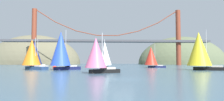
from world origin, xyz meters
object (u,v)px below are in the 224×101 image
(sailboat_white_mainsail, at_px, (105,55))
(sailboat_pink_spinnaker, at_px, (97,54))
(sailboat_blue_spinnaker, at_px, (61,50))
(sailboat_navy_sail, at_px, (35,53))
(channel_buoy, at_px, (55,67))
(sailboat_orange_sail, at_px, (32,53))
(sailboat_yellow_sail, at_px, (199,50))
(sailboat_scarlet_sail, at_px, (151,56))

(sailboat_white_mainsail, xyz_separation_m, sailboat_pink_spinnaker, (-1.52, -17.42, -0.49))
(sailboat_white_mainsail, xyz_separation_m, sailboat_blue_spinnaker, (-10.46, -3.52, 1.06))
(sailboat_navy_sail, relative_size, channel_buoy, 3.86)
(sailboat_orange_sail, xyz_separation_m, sailboat_yellow_sail, (41.46, -5.89, 0.73))
(sailboat_blue_spinnaker, distance_m, sailboat_yellow_sail, 33.14)
(sailboat_navy_sail, distance_m, sailboat_pink_spinnaker, 45.10)
(sailboat_orange_sail, xyz_separation_m, sailboat_scarlet_sail, (34.90, 15.64, -0.32))
(sailboat_scarlet_sail, bearing_deg, sailboat_white_mainsail, -134.26)
(sailboat_pink_spinnaker, relative_size, channel_buoy, 2.71)
(sailboat_white_mainsail, distance_m, channel_buoy, 16.98)
(sailboat_pink_spinnaker, relative_size, sailboat_scarlet_sail, 0.88)
(sailboat_orange_sail, distance_m, sailboat_scarlet_sail, 38.24)
(sailboat_blue_spinnaker, distance_m, channel_buoy, 12.93)
(sailboat_white_mainsail, relative_size, sailboat_orange_sail, 0.94)
(sailboat_blue_spinnaker, xyz_separation_m, sailboat_scarlet_sail, (26.55, 20.03, -1.06))
(sailboat_navy_sail, relative_size, sailboat_blue_spinnaker, 1.04)
(sailboat_blue_spinnaker, height_order, sailboat_scarlet_sail, sailboat_blue_spinnaker)
(sailboat_scarlet_sail, distance_m, sailboat_yellow_sail, 22.53)
(sailboat_pink_spinnaker, bearing_deg, sailboat_scarlet_sail, 62.57)
(sailboat_navy_sail, height_order, sailboat_pink_spinnaker, sailboat_navy_sail)
(sailboat_blue_spinnaker, bearing_deg, sailboat_pink_spinnaker, -57.26)
(sailboat_blue_spinnaker, relative_size, sailboat_orange_sail, 1.19)
(sailboat_blue_spinnaker, relative_size, channel_buoy, 3.72)
(sailboat_pink_spinnaker, xyz_separation_m, sailboat_yellow_sail, (24.17, 12.40, 1.54))
(sailboat_white_mainsail, height_order, channel_buoy, sailboat_white_mainsail)
(sailboat_orange_sail, bearing_deg, sailboat_blue_spinnaker, -27.74)
(sailboat_scarlet_sail, relative_size, channel_buoy, 3.06)
(sailboat_yellow_sail, bearing_deg, sailboat_navy_sail, 151.27)
(sailboat_scarlet_sail, bearing_deg, sailboat_blue_spinnaker, -142.97)
(sailboat_orange_sail, bearing_deg, sailboat_yellow_sail, -8.09)
(sailboat_orange_sail, bearing_deg, sailboat_white_mainsail, -2.66)
(sailboat_navy_sail, distance_m, sailboat_yellow_sail, 54.28)
(sailboat_scarlet_sail, bearing_deg, sailboat_yellow_sail, -73.06)
(sailboat_blue_spinnaker, height_order, sailboat_yellow_sail, sailboat_blue_spinnaker)
(sailboat_blue_spinnaker, height_order, sailboat_orange_sail, sailboat_blue_spinnaker)
(sailboat_scarlet_sail, bearing_deg, sailboat_navy_sail, 173.65)
(sailboat_white_mainsail, relative_size, sailboat_scarlet_sail, 0.96)
(sailboat_navy_sail, distance_m, sailboat_scarlet_sail, 41.31)
(sailboat_pink_spinnaker, height_order, sailboat_orange_sail, sailboat_orange_sail)
(sailboat_scarlet_sail, relative_size, sailboat_yellow_sail, 0.84)
(sailboat_pink_spinnaker, relative_size, sailboat_blue_spinnaker, 0.73)
(sailboat_pink_spinnaker, bearing_deg, sailboat_orange_sail, 133.38)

